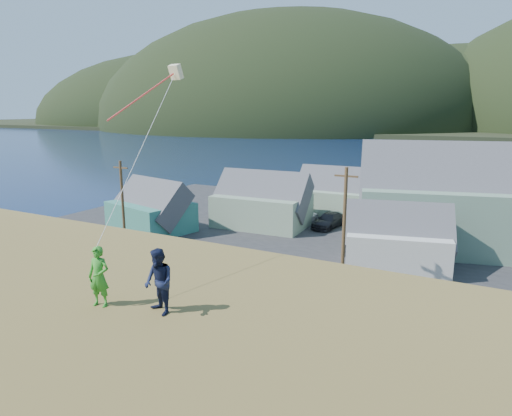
{
  "coord_description": "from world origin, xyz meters",
  "views": [
    {
      "loc": [
        9.45,
        -27.71,
        12.64
      ],
      "look_at": [
        1.14,
        -12.15,
        8.8
      ],
      "focal_mm": 32.0,
      "sensor_mm": 36.0,
      "label": 1
    }
  ],
  "objects": [
    {
      "name": "kite_flyer_green",
      "position": [
        -0.07,
        -19.18,
        8.07
      ],
      "size": [
        0.71,
        0.54,
        1.73
      ],
      "primitive_type": "imported",
      "rotation": [
        0.0,
        0.0,
        0.21
      ],
      "color": "#2F8B26",
      "rests_on": "hillside"
    },
    {
      "name": "shed_teal",
      "position": [
        -22.13,
        8.11,
        2.52
      ],
      "size": [
        9.69,
        7.77,
        6.74
      ],
      "rotation": [
        0.0,
        0.0,
        -0.24
      ],
      "color": "#307161",
      "rests_on": "waterfront_lot"
    },
    {
      "name": "kite_flyer_navy",
      "position": [
        1.73,
        -18.78,
        8.11
      ],
      "size": [
        1.08,
        0.98,
        1.81
      ],
      "primitive_type": "imported",
      "rotation": [
        0.0,
        0.0,
        -0.41
      ],
      "color": "#141B38",
      "rests_on": "hillside"
    },
    {
      "name": "waterfront_lot",
      "position": [
        0.0,
        17.0,
        0.06
      ],
      "size": [
        72.0,
        36.0,
        0.12
      ],
      "primitive_type": "cube",
      "color": "#28282B",
      "rests_on": "ground"
    },
    {
      "name": "ground",
      "position": [
        0.0,
        0.0,
        0.0
      ],
      "size": [
        900.0,
        900.0,
        0.0
      ],
      "primitive_type": "plane",
      "color": "#0A1638",
      "rests_on": "ground"
    },
    {
      "name": "far_shore",
      "position": [
        0.0,
        330.0,
        1.0
      ],
      "size": [
        900.0,
        320.0,
        2.0
      ],
      "primitive_type": "cube",
      "color": "black",
      "rests_on": "ground"
    },
    {
      "name": "shed_palegreen_near",
      "position": [
        -12.79,
        15.28,
        2.77
      ],
      "size": [
        10.42,
        6.88,
        7.38
      ],
      "rotation": [
        0.0,
        0.0,
        0.05
      ],
      "color": "slate",
      "rests_on": "waterfront_lot"
    },
    {
      "name": "utility_poles",
      "position": [
        -0.16,
        1.5,
        4.46
      ],
      "size": [
        36.12,
        0.24,
        9.09
      ],
      "color": "#47331E",
      "rests_on": "waterfront_lot"
    },
    {
      "name": "parked_cars",
      "position": [
        -8.94,
        19.91,
        0.86
      ],
      "size": [
        17.35,
        11.57,
        1.57
      ],
      "color": "white",
      "rests_on": "waterfront_lot"
    },
    {
      "name": "kite_rig",
      "position": [
        -1.89,
        -13.42,
        13.82
      ],
      "size": [
        1.51,
        3.26,
        8.1
      ],
      "color": "#FCF0C0",
      "rests_on": "ground"
    },
    {
      "name": "shed_palegreen_far",
      "position": [
        -6.09,
        23.14,
        2.81
      ],
      "size": [
        11.08,
        6.51,
        7.37
      ],
      "rotation": [
        0.0,
        0.0,
        0.02
      ],
      "color": "gray",
      "rests_on": "waterfront_lot"
    },
    {
      "name": "grass_strip",
      "position": [
        0.0,
        -2.0,
        0.05
      ],
      "size": [
        110.0,
        8.0,
        0.1
      ],
      "primitive_type": "cube",
      "color": "#4C3D19",
      "rests_on": "ground"
    },
    {
      "name": "wharf",
      "position": [
        -6.0,
        40.0,
        0.45
      ],
      "size": [
        26.0,
        14.0,
        0.9
      ],
      "primitive_type": "cube",
      "color": "gray",
      "rests_on": "ground"
    },
    {
      "name": "shed_white",
      "position": [
        2.96,
        8.32,
        2.52
      ],
      "size": [
        9.24,
        7.19,
        6.55
      ],
      "rotation": [
        0.0,
        0.0,
        0.24
      ],
      "color": "beige",
      "rests_on": "waterfront_lot"
    }
  ]
}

